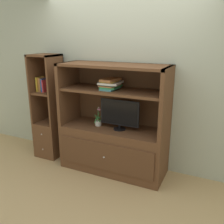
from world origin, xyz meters
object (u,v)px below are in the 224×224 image
at_px(bookshelf_tall, 50,123).
at_px(upright_book_row, 43,85).
at_px(media_console, 114,138).
at_px(tv_monitor, 120,114).
at_px(potted_plant, 98,122).
at_px(magazine_stack, 111,84).

height_order(bookshelf_tall, upright_book_row, bookshelf_tall).
bearing_deg(media_console, upright_book_row, -179.73).
height_order(media_console, tv_monitor, media_console).
height_order(media_console, potted_plant, media_console).
xyz_separation_m(magazine_stack, upright_book_row, (-1.21, -0.00, -0.11)).
distance_m(media_console, bookshelf_tall, 1.18).
height_order(tv_monitor, upright_book_row, upright_book_row).
xyz_separation_m(media_console, tv_monitor, (0.11, -0.04, 0.40)).
distance_m(potted_plant, upright_book_row, 1.12).
bearing_deg(tv_monitor, upright_book_row, 178.48).
xyz_separation_m(potted_plant, upright_book_row, (-1.02, 0.02, 0.48)).
distance_m(media_console, tv_monitor, 0.42).
xyz_separation_m(magazine_stack, bookshelf_tall, (-1.13, 0.01, -0.74)).
distance_m(potted_plant, bookshelf_tall, 0.95).
bearing_deg(upright_book_row, tv_monitor, -1.52).
bearing_deg(bookshelf_tall, magazine_stack, -0.38).
distance_m(bookshelf_tall, upright_book_row, 0.64).
distance_m(media_console, magazine_stack, 0.81).
bearing_deg(upright_book_row, media_console, 0.27).
bearing_deg(magazine_stack, potted_plant, -173.47).
bearing_deg(tv_monitor, potted_plant, 177.30).
distance_m(media_console, potted_plant, 0.33).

